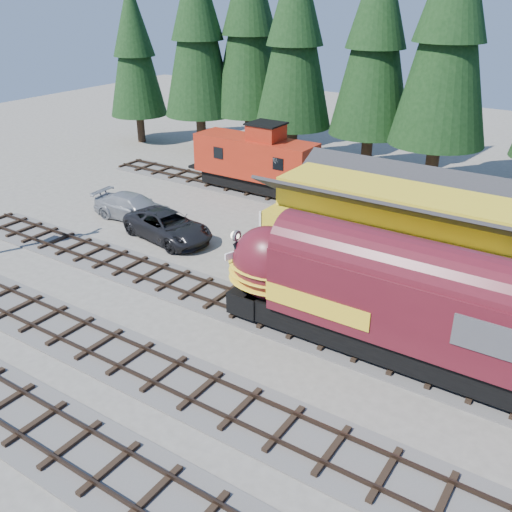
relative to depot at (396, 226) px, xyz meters
The scene contains 7 objects.
ground 10.91m from the depot, 89.99° to the right, with size 120.00×120.00×0.00m, color #6B665B.
track_spur 12.83m from the depot, 143.13° to the left, with size 32.00×3.20×0.33m.
depot is the anchor object (origin of this frame).
locomotive 6.82m from the depot, 73.18° to the right, with size 14.78×2.94×4.02m.
caboose 15.28m from the depot, 150.57° to the left, with size 9.08×2.63×4.72m.
pickup_truck_a 13.29m from the depot, 169.34° to the right, with size 2.75×5.97×1.66m, color black.
pickup_truck_b 17.06m from the depot, behind, with size 2.25×5.55×1.61m, color #9C9FA3.
Camera 1 is at (8.65, -14.89, 13.65)m, focal length 40.00 mm.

